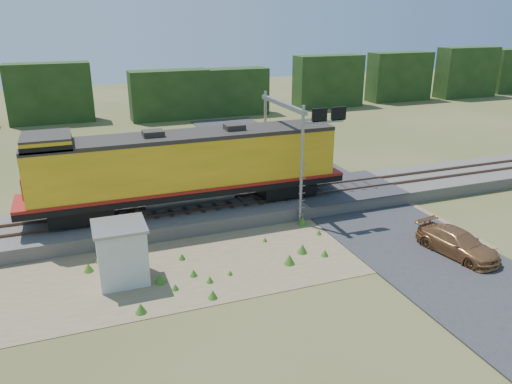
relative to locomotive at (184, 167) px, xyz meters
name	(u,v)px	position (x,y,z in m)	size (l,w,h in m)	color
ground	(280,254)	(3.50, -6.00, -3.36)	(140.00, 140.00, 0.00)	#475123
ballast	(242,207)	(3.50, 0.00, -2.96)	(70.00, 5.00, 0.80)	slate
rails	(242,199)	(3.50, 0.00, -2.48)	(70.00, 1.54, 0.16)	brown
dirt_shoulder	(240,256)	(1.50, -5.50, -3.34)	(26.00, 8.00, 0.03)	#8C7754
road	(387,227)	(10.50, -5.26, -3.27)	(7.00, 66.00, 0.86)	#38383A
tree_line_north	(152,92)	(3.50, 32.00, -0.29)	(130.00, 3.00, 6.50)	#1A3212
weed_clumps	(214,264)	(0.00, -5.90, -3.36)	(15.00, 6.20, 0.56)	#3C7120
locomotive	(184,167)	(0.00, 0.00, 0.00)	(18.84, 2.87, 4.86)	black
shed	(121,252)	(-4.33, -5.89, -1.95)	(2.36, 2.36, 2.79)	silver
signal_gantry	(292,128)	(6.51, -0.66, 1.88)	(2.76, 6.20, 6.97)	gray
car	(458,243)	(11.92, -9.30, -2.70)	(1.83, 4.50, 1.31)	#A96D3E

